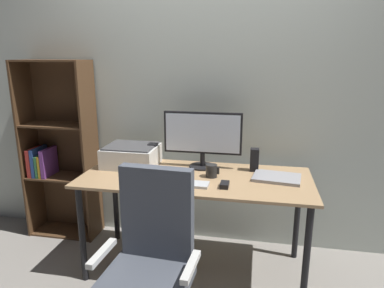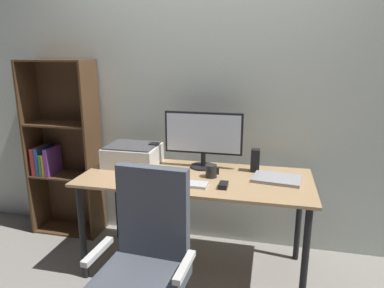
{
  "view_description": "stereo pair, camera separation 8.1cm",
  "coord_description": "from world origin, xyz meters",
  "px_view_note": "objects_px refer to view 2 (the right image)",
  "views": [
    {
      "loc": [
        0.42,
        -2.3,
        1.59
      ],
      "look_at": [
        -0.03,
        0.03,
        0.97
      ],
      "focal_mm": 32.43,
      "sensor_mm": 36.0,
      "label": 1
    },
    {
      "loc": [
        0.5,
        -2.28,
        1.59
      ],
      "look_at": [
        -0.03,
        0.03,
        0.97
      ],
      "focal_mm": 32.43,
      "sensor_mm": 36.0,
      "label": 2
    }
  ],
  "objects_px": {
    "desk": "(195,187)",
    "speaker_right": "(255,160)",
    "laptop": "(277,179)",
    "keyboard": "(186,184)",
    "mouse": "(223,185)",
    "speaker_left": "(154,154)",
    "printer": "(133,155)",
    "monitor": "(203,136)",
    "office_chair": "(145,273)",
    "bookshelf": "(63,151)",
    "coffee_mug": "(211,171)"
  },
  "relations": [
    {
      "from": "speaker_right",
      "to": "printer",
      "type": "height_order",
      "value": "speaker_right"
    },
    {
      "from": "monitor",
      "to": "mouse",
      "type": "height_order",
      "value": "monitor"
    },
    {
      "from": "keyboard",
      "to": "mouse",
      "type": "xyz_separation_m",
      "value": [
        0.25,
        0.01,
        0.01
      ]
    },
    {
      "from": "monitor",
      "to": "keyboard",
      "type": "height_order",
      "value": "monitor"
    },
    {
      "from": "bookshelf",
      "to": "speaker_left",
      "type": "bearing_deg",
      "value": -8.95
    },
    {
      "from": "coffee_mug",
      "to": "printer",
      "type": "height_order",
      "value": "printer"
    },
    {
      "from": "mouse",
      "to": "speaker_left",
      "type": "height_order",
      "value": "speaker_left"
    },
    {
      "from": "mouse",
      "to": "speaker_left",
      "type": "relative_size",
      "value": 0.56
    },
    {
      "from": "mouse",
      "to": "speaker_right",
      "type": "bearing_deg",
      "value": 64.68
    },
    {
      "from": "speaker_right",
      "to": "bookshelf",
      "type": "bearing_deg",
      "value": 175.18
    },
    {
      "from": "keyboard",
      "to": "speaker_right",
      "type": "height_order",
      "value": "speaker_right"
    },
    {
      "from": "laptop",
      "to": "speaker_left",
      "type": "xyz_separation_m",
      "value": [
        -0.94,
        0.15,
        0.07
      ]
    },
    {
      "from": "desk",
      "to": "office_chair",
      "type": "relative_size",
      "value": 1.62
    },
    {
      "from": "speaker_left",
      "to": "printer",
      "type": "distance_m",
      "value": 0.17
    },
    {
      "from": "speaker_right",
      "to": "laptop",
      "type": "bearing_deg",
      "value": -44.01
    },
    {
      "from": "keyboard",
      "to": "printer",
      "type": "xyz_separation_m",
      "value": [
        -0.51,
        0.33,
        0.07
      ]
    },
    {
      "from": "keyboard",
      "to": "monitor",
      "type": "bearing_deg",
      "value": 85.41
    },
    {
      "from": "speaker_left",
      "to": "office_chair",
      "type": "bearing_deg",
      "value": -74.25
    },
    {
      "from": "desk",
      "to": "mouse",
      "type": "bearing_deg",
      "value": -37.28
    },
    {
      "from": "monitor",
      "to": "coffee_mug",
      "type": "distance_m",
      "value": 0.3
    },
    {
      "from": "office_chair",
      "to": "bookshelf",
      "type": "distance_m",
      "value": 1.65
    },
    {
      "from": "coffee_mug",
      "to": "office_chair",
      "type": "bearing_deg",
      "value": -105.6
    },
    {
      "from": "coffee_mug",
      "to": "laptop",
      "type": "xyz_separation_m",
      "value": [
        0.45,
        0.04,
        -0.03
      ]
    },
    {
      "from": "desk",
      "to": "bookshelf",
      "type": "bearing_deg",
      "value": 164.92
    },
    {
      "from": "keyboard",
      "to": "speaker_right",
      "type": "relative_size",
      "value": 1.71
    },
    {
      "from": "laptop",
      "to": "printer",
      "type": "xyz_separation_m",
      "value": [
        -1.1,
        0.1,
        0.07
      ]
    },
    {
      "from": "laptop",
      "to": "speaker_right",
      "type": "distance_m",
      "value": 0.23
    },
    {
      "from": "keyboard",
      "to": "mouse",
      "type": "height_order",
      "value": "mouse"
    },
    {
      "from": "monitor",
      "to": "bookshelf",
      "type": "bearing_deg",
      "value": 174.07
    },
    {
      "from": "desk",
      "to": "coffee_mug",
      "type": "relative_size",
      "value": 16.94
    },
    {
      "from": "desk",
      "to": "speaker_right",
      "type": "height_order",
      "value": "speaker_right"
    },
    {
      "from": "coffee_mug",
      "to": "laptop",
      "type": "bearing_deg",
      "value": 5.44
    },
    {
      "from": "coffee_mug",
      "to": "mouse",
      "type": "bearing_deg",
      "value": -58.06
    },
    {
      "from": "printer",
      "to": "office_chair",
      "type": "distance_m",
      "value": 1.08
    },
    {
      "from": "speaker_left",
      "to": "bookshelf",
      "type": "distance_m",
      "value": 0.92
    },
    {
      "from": "office_chair",
      "to": "bookshelf",
      "type": "bearing_deg",
      "value": 140.03
    },
    {
      "from": "desk",
      "to": "bookshelf",
      "type": "height_order",
      "value": "bookshelf"
    },
    {
      "from": "laptop",
      "to": "office_chair",
      "type": "bearing_deg",
      "value": -121.26
    },
    {
      "from": "keyboard",
      "to": "office_chair",
      "type": "xyz_separation_m",
      "value": [
        -0.08,
        -0.59,
        -0.29
      ]
    },
    {
      "from": "office_chair",
      "to": "bookshelf",
      "type": "height_order",
      "value": "bookshelf"
    },
    {
      "from": "desk",
      "to": "monitor",
      "type": "distance_m",
      "value": 0.39
    },
    {
      "from": "office_chair",
      "to": "speaker_left",
      "type": "bearing_deg",
      "value": 109.21
    },
    {
      "from": "mouse",
      "to": "speaker_left",
      "type": "xyz_separation_m",
      "value": [
        -0.6,
        0.37,
        0.07
      ]
    },
    {
      "from": "keyboard",
      "to": "bookshelf",
      "type": "distance_m",
      "value": 1.37
    },
    {
      "from": "keyboard",
      "to": "speaker_left",
      "type": "bearing_deg",
      "value": 133.78
    },
    {
      "from": "monitor",
      "to": "office_chair",
      "type": "distance_m",
      "value": 1.12
    },
    {
      "from": "speaker_left",
      "to": "speaker_right",
      "type": "xyz_separation_m",
      "value": [
        0.79,
        0.0,
        0.0
      ]
    },
    {
      "from": "coffee_mug",
      "to": "printer",
      "type": "relative_size",
      "value": 0.24
    },
    {
      "from": "mouse",
      "to": "speaker_left",
      "type": "distance_m",
      "value": 0.71
    },
    {
      "from": "monitor",
      "to": "office_chair",
      "type": "relative_size",
      "value": 0.59
    }
  ]
}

